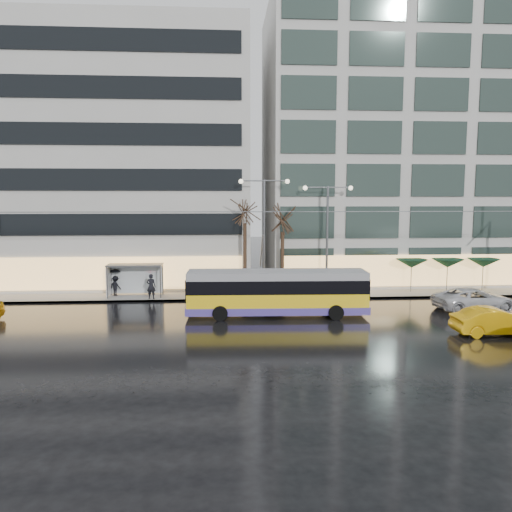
{
  "coord_description": "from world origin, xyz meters",
  "views": [
    {
      "loc": [
        -1.21,
        -28.03,
        7.8
      ],
      "look_at": [
        0.98,
        5.0,
        3.88
      ],
      "focal_mm": 35.0,
      "sensor_mm": 36.0,
      "label": 1
    }
  ],
  "objects": [
    {
      "name": "ground",
      "position": [
        0.0,
        0.0,
        0.0
      ],
      "size": [
        140.0,
        140.0,
        0.0
      ],
      "primitive_type": "plane",
      "color": "black",
      "rests_on": "ground"
    },
    {
      "name": "kerb",
      "position": [
        2.0,
        9.05,
        0.07
      ],
      "size": [
        80.0,
        0.1,
        0.15
      ],
      "primitive_type": "cube",
      "color": "slate",
      "rests_on": "ground"
    },
    {
      "name": "building_right",
      "position": [
        19.0,
        19.0,
        12.65
      ],
      "size": [
        32.0,
        14.0,
        25.0
      ],
      "primitive_type": "cube",
      "color": "#AAA8A3",
      "rests_on": "sidewalk"
    },
    {
      "name": "taxi_b",
      "position": [
        14.17,
        -1.32,
        0.78
      ],
      "size": [
        4.72,
        1.65,
        1.55
      ],
      "primitive_type": "imported",
      "rotation": [
        0.0,
        0.0,
        1.57
      ],
      "color": "#E5A20C",
      "rests_on": "ground"
    },
    {
      "name": "pedestrian_b",
      "position": [
        -3.88,
        11.44,
        1.04
      ],
      "size": [
        0.87,
        0.69,
        1.78
      ],
      "color": "black",
      "rests_on": "sidewalk"
    },
    {
      "name": "sidewalk",
      "position": [
        2.0,
        14.0,
        0.07
      ],
      "size": [
        80.0,
        10.0,
        0.15
      ],
      "primitive_type": "cube",
      "color": "gray",
      "rests_on": "ground"
    },
    {
      "name": "pedestrian_a",
      "position": [
        -6.65,
        9.4,
        1.56
      ],
      "size": [
        1.11,
        1.12,
        2.19
      ],
      "color": "black",
      "rests_on": "sidewalk"
    },
    {
      "name": "parasol_b",
      "position": [
        17.0,
        11.0,
        2.45
      ],
      "size": [
        2.5,
        2.5,
        2.65
      ],
      "color": "#595B60",
      "rests_on": "sidewalk"
    },
    {
      "name": "tree_b",
      "position": [
        3.5,
        11.2,
        6.4
      ],
      "size": [
        3.2,
        3.2,
        7.7
      ],
      "color": "black",
      "rests_on": "sidewalk"
    },
    {
      "name": "tree_a",
      "position": [
        0.5,
        11.0,
        7.09
      ],
      "size": [
        3.2,
        3.2,
        8.4
      ],
      "color": "black",
      "rests_on": "sidewalk"
    },
    {
      "name": "parasol_c",
      "position": [
        20.0,
        11.0,
        2.45
      ],
      "size": [
        2.5,
        2.5,
        2.65
      ],
      "color": "#595B60",
      "rests_on": "sidewalk"
    },
    {
      "name": "bus_shelter",
      "position": [
        -8.38,
        10.69,
        1.96
      ],
      "size": [
        4.2,
        1.6,
        2.51
      ],
      "color": "#595B60",
      "rests_on": "sidewalk"
    },
    {
      "name": "building_left",
      "position": [
        -16.0,
        19.0,
        11.15
      ],
      "size": [
        34.0,
        14.0,
        22.0
      ],
      "primitive_type": "cube",
      "color": "#AAA8A3",
      "rests_on": "sidewalk"
    },
    {
      "name": "street_lamp_near",
      "position": [
        2.0,
        10.8,
        5.99
      ],
      "size": [
        3.96,
        0.36,
        9.03
      ],
      "color": "#595B60",
      "rests_on": "sidewalk"
    },
    {
      "name": "sedan_silver",
      "position": [
        16.1,
        4.75,
        0.78
      ],
      "size": [
        5.82,
        3.15,
        1.55
      ],
      "primitive_type": "imported",
      "rotation": [
        0.0,
        0.0,
        1.68
      ],
      "color": "silver",
      "rests_on": "ground"
    },
    {
      "name": "trolleybus",
      "position": [
        2.29,
        3.98,
        1.47
      ],
      "size": [
        11.82,
        4.76,
        5.45
      ],
      "color": "yellow",
      "rests_on": "ground"
    },
    {
      "name": "street_lamp_far",
      "position": [
        7.0,
        10.8,
        5.71
      ],
      "size": [
        3.96,
        0.36,
        8.53
      ],
      "color": "#595B60",
      "rests_on": "sidewalk"
    },
    {
      "name": "catenary",
      "position": [
        1.0,
        7.94,
        4.25
      ],
      "size": [
        42.24,
        5.12,
        7.0
      ],
      "color": "#595B60",
      "rests_on": "ground"
    },
    {
      "name": "parasol_a",
      "position": [
        14.0,
        11.0,
        2.45
      ],
      "size": [
        2.5,
        2.5,
        2.65
      ],
      "color": "#595B60",
      "rests_on": "sidewalk"
    },
    {
      "name": "pedestrian_c",
      "position": [
        -9.59,
        10.82,
        1.27
      ],
      "size": [
        1.16,
        1.13,
        2.11
      ],
      "color": "black",
      "rests_on": "sidewalk"
    }
  ]
}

